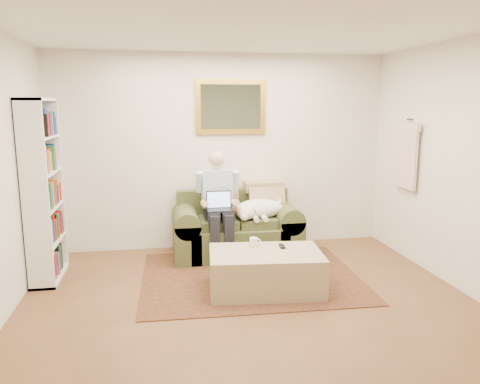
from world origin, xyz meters
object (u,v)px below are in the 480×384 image
object	(u,v)px
seated_man	(219,206)
ottoman	(265,271)
sofa	(236,233)
sleeping_dog	(259,209)
bookshelf	(43,191)
laptop	(219,205)
coffee_mug	(254,242)

from	to	relation	value
seated_man	ottoman	bearing A→B (deg)	-72.65
sofa	sleeping_dog	xyz separation A→B (m)	(0.29, -0.08, 0.34)
bookshelf	sleeping_dog	bearing A→B (deg)	8.46
laptop	coffee_mug	bearing A→B (deg)	-72.98
seated_man	sleeping_dog	xyz separation A→B (m)	(0.53, 0.07, -0.06)
seated_man	bookshelf	distance (m)	2.03
coffee_mug	bookshelf	xyz separation A→B (m)	(-2.24, 0.59, 0.53)
bookshelf	coffee_mug	bearing A→B (deg)	-14.87
ottoman	coffee_mug	world-z (taller)	coffee_mug
sofa	bookshelf	bearing A→B (deg)	-168.42
sofa	seated_man	xyz separation A→B (m)	(-0.24, -0.15, 0.40)
coffee_mug	sofa	bearing A→B (deg)	90.78
sleeping_dog	coffee_mug	size ratio (longest dim) A/B	6.66
laptop	bookshelf	distance (m)	2.02
laptop	ottoman	xyz separation A→B (m)	(0.34, -1.04, -0.50)
sleeping_dog	ottoman	bearing A→B (deg)	-99.14
laptop	ottoman	distance (m)	1.21
seated_man	laptop	world-z (taller)	seated_man
sleeping_dog	seated_man	bearing A→B (deg)	-172.87
seated_man	bookshelf	xyz separation A→B (m)	(-1.98, -0.31, 0.32)
ottoman	bookshelf	distance (m)	2.58
sofa	laptop	xyz separation A→B (m)	(-0.24, -0.21, 0.43)
sofa	ottoman	size ratio (longest dim) A/B	1.39
sofa	coffee_mug	distance (m)	1.07
seated_man	ottoman	world-z (taller)	seated_man
sofa	sleeping_dog	size ratio (longest dim) A/B	2.43
laptop	bookshelf	bearing A→B (deg)	-172.96
ottoman	coffee_mug	xyz separation A→B (m)	(-0.09, 0.20, 0.26)
seated_man	sleeping_dog	world-z (taller)	seated_man
sofa	seated_man	distance (m)	0.49
seated_man	bookshelf	size ratio (longest dim) A/B	0.68
coffee_mug	laptop	bearing A→B (deg)	107.02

